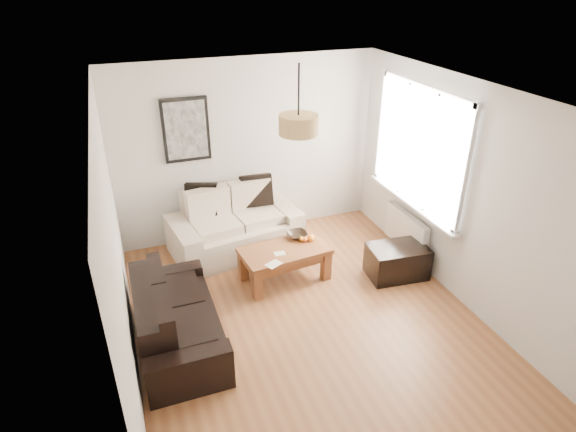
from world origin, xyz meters
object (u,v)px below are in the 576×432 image
object	(u,v)px
loveseat_cream	(235,222)
sofa_leather	(177,315)
coffee_table	(285,264)
ottoman	(397,261)

from	to	relation	value
loveseat_cream	sofa_leather	size ratio (longest dim) A/B	1.05
sofa_leather	coffee_table	world-z (taller)	sofa_leather
sofa_leather	loveseat_cream	bearing A→B (deg)	-32.51
coffee_table	ottoman	xyz separation A→B (m)	(1.41, -0.44, -0.01)
sofa_leather	coffee_table	distance (m)	1.65
coffee_table	sofa_leather	bearing A→B (deg)	-153.83
sofa_leather	ottoman	distance (m)	2.90
loveseat_cream	sofa_leather	distance (m)	1.98
coffee_table	ottoman	bearing A→B (deg)	-17.19
sofa_leather	coffee_table	size ratio (longest dim) A/B	1.51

